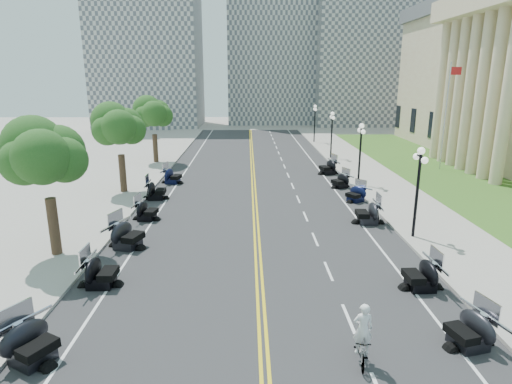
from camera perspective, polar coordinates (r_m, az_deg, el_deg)
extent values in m
plane|color=gray|center=(19.91, 0.39, -10.59)|extent=(160.00, 160.00, 0.00)
cube|color=#333335|center=(29.24, -0.13, -2.10)|extent=(16.00, 90.00, 0.01)
cube|color=yellow|center=(29.24, -0.37, -2.08)|extent=(0.12, 90.00, 0.00)
cube|color=yellow|center=(29.24, 0.10, -2.08)|extent=(0.12, 90.00, 0.00)
cube|color=white|center=(30.04, 12.17, -1.96)|extent=(0.12, 90.00, 0.00)
cube|color=white|center=(29.83, -12.53, -2.10)|extent=(0.12, 90.00, 0.00)
cube|color=white|center=(16.79, 12.22, -16.13)|extent=(0.12, 2.00, 0.00)
cube|color=white|center=(20.24, 9.64, -10.34)|extent=(0.12, 2.00, 0.00)
cube|color=white|center=(23.86, 7.88, -6.25)|extent=(0.12, 2.00, 0.00)
cube|color=white|center=(27.58, 6.61, -3.25)|extent=(0.12, 2.00, 0.00)
cube|color=white|center=(31.37, 5.65, -0.96)|extent=(0.12, 2.00, 0.00)
cube|color=white|center=(35.21, 4.90, 0.83)|extent=(0.12, 2.00, 0.00)
cube|color=white|center=(39.08, 4.30, 2.26)|extent=(0.12, 2.00, 0.00)
cube|color=white|center=(42.98, 3.81, 3.44)|extent=(0.12, 2.00, 0.00)
cube|color=white|center=(46.89, 3.39, 4.42)|extent=(0.12, 2.00, 0.00)
cube|color=white|center=(50.82, 3.04, 5.25)|extent=(0.12, 2.00, 0.00)
cube|color=white|center=(54.75, 2.74, 5.96)|extent=(0.12, 2.00, 0.00)
cube|color=white|center=(58.70, 2.48, 6.57)|extent=(0.12, 2.00, 0.00)
cube|color=white|center=(62.65, 2.25, 7.11)|extent=(0.12, 2.00, 0.00)
cube|color=white|center=(66.61, 2.05, 7.58)|extent=(0.12, 2.00, 0.00)
cube|color=white|center=(70.57, 1.87, 8.00)|extent=(0.12, 2.00, 0.00)
cube|color=#9E9991|center=(31.22, 19.52, -1.74)|extent=(5.00, 90.00, 0.15)
cube|color=#9E9991|center=(30.88, -20.02, -1.96)|extent=(5.00, 90.00, 0.15)
cube|color=#356023|center=(41.10, 24.85, 1.58)|extent=(9.00, 60.00, 0.10)
cube|color=gray|center=(81.96, -14.17, 17.64)|extent=(18.00, 14.00, 26.00)
cube|color=gray|center=(86.30, 1.94, 19.24)|extent=(16.00, 12.00, 30.00)
cube|color=gray|center=(85.98, 14.60, 16.14)|extent=(20.00, 14.00, 22.00)
imported|color=#A51414|center=(14.45, 13.87, -19.71)|extent=(0.68, 1.63, 0.95)
imported|color=white|center=(13.75, 14.23, -15.16)|extent=(0.62, 0.40, 1.69)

